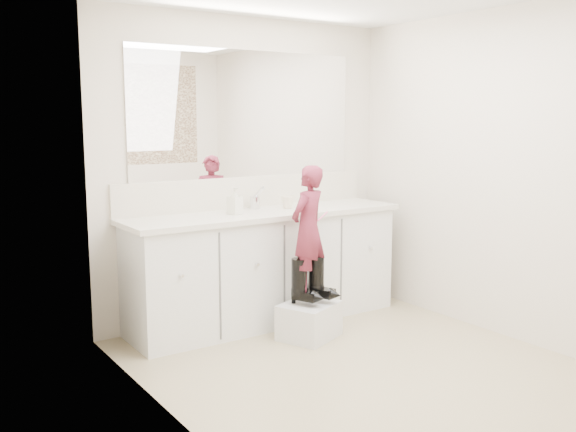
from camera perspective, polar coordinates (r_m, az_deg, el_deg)
floor at (r=4.29m, az=6.93°, el=-13.40°), size 3.00×3.00×0.00m
wall_back at (r=5.21m, az=-3.70°, el=4.18°), size 2.60×0.00×2.60m
wall_left at (r=3.29m, az=-10.05°, el=1.42°), size 0.00×3.00×3.00m
wall_right at (r=4.95m, az=18.67°, el=3.50°), size 0.00×3.00×3.00m
vanity_cabinet at (r=5.10m, az=-2.05°, el=-4.73°), size 2.20×0.55×0.85m
countertop at (r=5.00m, az=-1.99°, el=0.20°), size 2.28×0.58×0.04m
backsplash at (r=5.22m, az=-3.60°, el=2.15°), size 2.28×0.03×0.25m
mirror at (r=5.19m, az=-3.68°, el=9.02°), size 2.00×0.02×1.00m
faucet at (r=5.13m, az=-2.97°, el=1.20°), size 0.08×0.08×0.10m
cup at (r=5.15m, az=-0.02°, el=1.26°), size 0.14×0.14×0.10m
soap_bottle at (r=4.86m, az=-4.75°, el=1.36°), size 0.12×0.12×0.20m
step_stool at (r=4.79m, az=1.90°, el=-9.27°), size 0.51×0.47×0.26m
boot_left at (r=4.68m, az=1.03°, el=-5.85°), size 0.20×0.26×0.34m
boot_right at (r=4.77m, az=2.51°, el=-5.59°), size 0.20×0.26×0.34m
toddler at (r=4.64m, az=1.80°, el=-1.10°), size 0.39×0.33×0.91m
toothbrush at (r=4.61m, az=3.09°, el=-0.02°), size 0.13×0.06×0.06m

